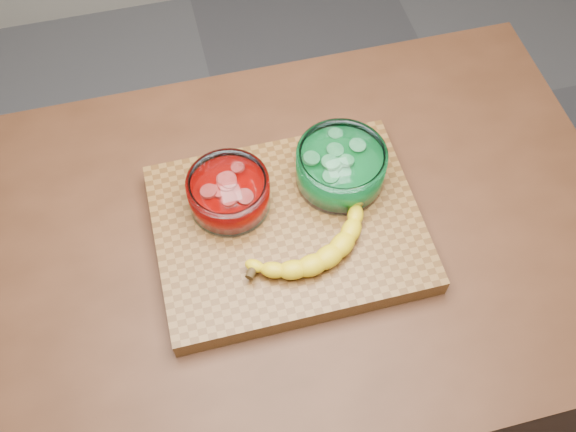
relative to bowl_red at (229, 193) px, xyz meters
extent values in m
plane|color=#59585D|center=(0.09, -0.06, -0.97)|extent=(3.50, 3.50, 0.00)
cube|color=#482615|center=(0.09, -0.06, -0.52)|extent=(1.20, 0.80, 0.90)
cube|color=brown|center=(0.09, -0.06, -0.05)|extent=(0.45, 0.35, 0.04)
cylinder|color=white|center=(0.00, 0.00, 0.00)|extent=(0.14, 0.14, 0.06)
cylinder|color=red|center=(0.00, 0.00, -0.01)|extent=(0.12, 0.12, 0.04)
cylinder|color=#FF5650|center=(0.00, 0.00, 0.02)|extent=(0.11, 0.11, 0.02)
cylinder|color=white|center=(0.20, 0.00, 0.00)|extent=(0.16, 0.16, 0.07)
cylinder|color=#14953B|center=(0.20, 0.00, -0.01)|extent=(0.13, 0.13, 0.04)
cylinder|color=#6DE785|center=(0.20, 0.00, 0.02)|extent=(0.13, 0.13, 0.02)
camera|label=1|loc=(-0.05, -0.60, 0.90)|focal=40.00mm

